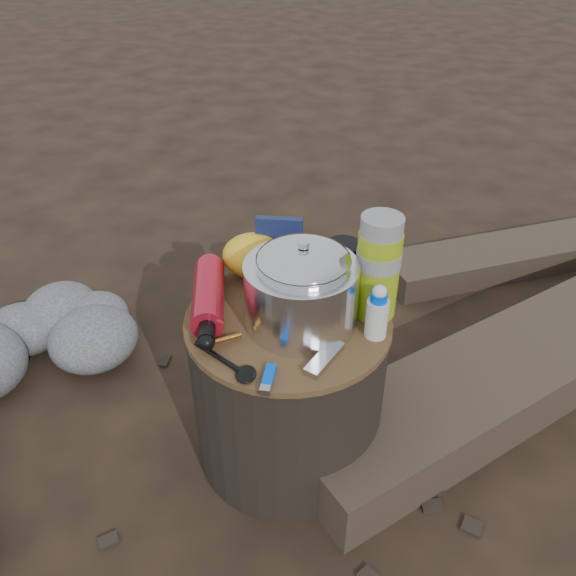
# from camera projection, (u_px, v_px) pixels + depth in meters

# --- Properties ---
(ground) EXTENTS (60.00, 60.00, 0.00)m
(ground) POSITION_uv_depth(u_px,v_px,m) (288.00, 445.00, 1.48)
(ground) COLOR black
(ground) RESTS_ON ground
(stump) EXTENTS (0.44, 0.44, 0.40)m
(stump) POSITION_uv_depth(u_px,v_px,m) (288.00, 387.00, 1.36)
(stump) COLOR black
(stump) RESTS_ON ground
(rock_ring) EXTENTS (0.44, 0.97, 0.19)m
(rock_ring) POSITION_uv_depth(u_px,v_px,m) (5.00, 402.00, 1.47)
(rock_ring) COLOR #58585D
(rock_ring) RESTS_ON ground
(log_main) EXTENTS (1.52, 1.29, 0.14)m
(log_main) POSITION_uv_depth(u_px,v_px,m) (556.00, 348.00, 1.67)
(log_main) COLOR #3C2F25
(log_main) RESTS_ON ground
(log_small) EXTENTS (1.10, 0.63, 0.09)m
(log_small) POSITION_uv_depth(u_px,v_px,m) (530.00, 252.00, 2.14)
(log_small) COLOR #3C2F25
(log_small) RESTS_ON ground
(foil_windscreen) EXTENTS (0.23, 0.23, 0.14)m
(foil_windscreen) POSITION_uv_depth(u_px,v_px,m) (301.00, 294.00, 1.20)
(foil_windscreen) COLOR silver
(foil_windscreen) RESTS_ON stump
(camping_pot) EXTENTS (0.18, 0.18, 0.18)m
(camping_pot) POSITION_uv_depth(u_px,v_px,m) (303.00, 286.00, 1.18)
(camping_pot) COLOR silver
(camping_pot) RESTS_ON stump
(fuel_bottle) EXTENTS (0.12, 0.29, 0.07)m
(fuel_bottle) POSITION_uv_depth(u_px,v_px,m) (209.00, 296.00, 1.26)
(fuel_bottle) COLOR #A41325
(fuel_bottle) RESTS_ON stump
(thermos) EXTENTS (0.09, 0.09, 0.22)m
(thermos) POSITION_uv_depth(u_px,v_px,m) (378.00, 267.00, 1.20)
(thermos) COLOR #87A515
(thermos) RESTS_ON stump
(travel_mug) EXTENTS (0.07, 0.07, 0.11)m
(travel_mug) POSITION_uv_depth(u_px,v_px,m) (342.00, 265.00, 1.31)
(travel_mug) COLOR black
(travel_mug) RESTS_ON stump
(stuff_sack) EXTENTS (0.15, 0.12, 0.10)m
(stuff_sack) POSITION_uv_depth(u_px,v_px,m) (255.00, 256.00, 1.35)
(stuff_sack) COLOR yellow
(stuff_sack) RESTS_ON stump
(food_pouch) EXTENTS (0.11, 0.02, 0.14)m
(food_pouch) POSITION_uv_depth(u_px,v_px,m) (279.00, 246.00, 1.36)
(food_pouch) COLOR #131C46
(food_pouch) RESTS_ON stump
(lighter) EXTENTS (0.02, 0.08, 0.01)m
(lighter) POSITION_uv_depth(u_px,v_px,m) (269.00, 376.00, 1.09)
(lighter) COLOR blue
(lighter) RESTS_ON stump
(multitool) EXTENTS (0.08, 0.11, 0.02)m
(multitool) POSITION_uv_depth(u_px,v_px,m) (324.00, 359.00, 1.13)
(multitool) COLOR #B6B5BB
(multitool) RESTS_ON stump
(spork) EXTENTS (0.14, 0.11, 0.01)m
(spork) POSITION_uv_depth(u_px,v_px,m) (219.00, 357.00, 1.14)
(spork) COLOR black
(spork) RESTS_ON stump
(squeeze_bottle) EXTENTS (0.05, 0.05, 0.11)m
(squeeze_bottle) POSITION_uv_depth(u_px,v_px,m) (377.00, 314.00, 1.17)
(squeeze_bottle) COLOR silver
(squeeze_bottle) RESTS_ON stump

